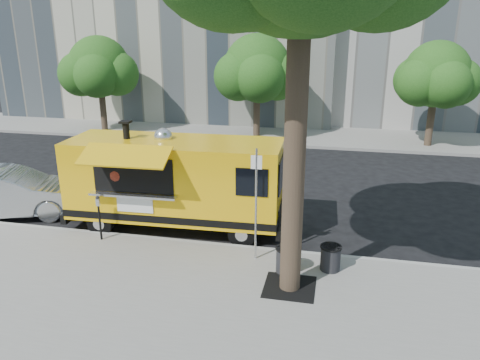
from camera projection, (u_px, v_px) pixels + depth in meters
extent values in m
plane|color=black|center=(214.00, 234.00, 14.19)|extent=(120.00, 120.00, 0.00)
cube|color=gray|center=(168.00, 305.00, 10.46)|extent=(60.00, 6.00, 0.15)
cube|color=#999993|center=(206.00, 245.00, 13.31)|extent=(60.00, 0.14, 0.16)
cube|color=gray|center=(276.00, 135.00, 26.69)|extent=(60.00, 5.00, 0.15)
cylinder|color=#33261C|center=(295.00, 154.00, 10.00)|extent=(0.48, 0.48, 6.50)
cube|color=black|center=(290.00, 287.00, 11.03)|extent=(1.20, 1.20, 0.02)
cylinder|color=#33261C|center=(103.00, 108.00, 27.14)|extent=(0.36, 0.36, 2.60)
sphere|color=#174713|center=(99.00, 67.00, 26.40)|extent=(3.42, 3.42, 3.42)
cylinder|color=#33261C|center=(257.00, 112.00, 25.72)|extent=(0.36, 0.36, 2.60)
sphere|color=#174713|center=(257.00, 68.00, 24.96)|extent=(3.60, 3.60, 3.60)
cylinder|color=#33261C|center=(431.00, 120.00, 23.64)|extent=(0.36, 0.36, 2.60)
sphere|color=#174713|center=(437.00, 74.00, 22.92)|extent=(3.24, 3.24, 3.24)
cylinder|color=silver|center=(256.00, 206.00, 11.92)|extent=(0.06, 0.06, 3.00)
cube|color=white|center=(256.00, 162.00, 11.56)|extent=(0.28, 0.02, 0.35)
cylinder|color=black|center=(100.00, 223.00, 13.33)|extent=(0.06, 0.06, 1.05)
cube|color=silver|center=(98.00, 202.00, 13.13)|extent=(0.10, 0.08, 0.22)
sphere|color=black|center=(97.00, 198.00, 13.09)|extent=(0.11, 0.11, 0.11)
cube|color=yellow|center=(176.00, 178.00, 14.11)|extent=(6.44, 2.37, 2.30)
cube|color=black|center=(177.00, 207.00, 14.40)|extent=(6.46, 2.39, 0.22)
cube|color=black|center=(282.00, 222.00, 13.93)|extent=(0.25, 2.05, 0.29)
cube|color=black|center=(80.00, 208.00, 15.04)|extent=(0.25, 2.05, 0.29)
cube|color=black|center=(282.00, 172.00, 13.45)|extent=(0.11, 1.73, 0.93)
cylinder|color=black|center=(242.00, 234.00, 13.29)|extent=(0.79, 0.30, 0.78)
cylinder|color=black|center=(252.00, 210.00, 14.97)|extent=(0.79, 0.30, 0.78)
cylinder|color=black|center=(101.00, 223.00, 14.02)|extent=(0.79, 0.30, 0.78)
cylinder|color=black|center=(125.00, 201.00, 15.70)|extent=(0.79, 0.30, 0.78)
cube|color=black|center=(134.00, 175.00, 13.19)|extent=(2.36, 0.26, 1.03)
cube|color=silver|center=(133.00, 195.00, 13.22)|extent=(2.56, 0.43, 0.06)
cube|color=yellow|center=(124.00, 156.00, 12.49)|extent=(2.48, 1.01, 0.41)
cube|color=white|center=(135.00, 204.00, 13.39)|extent=(1.08, 0.08, 0.49)
cylinder|color=black|center=(126.00, 131.00, 13.92)|extent=(0.20, 0.20, 0.54)
sphere|color=silver|center=(163.00, 137.00, 13.98)|extent=(0.55, 0.55, 0.55)
sphere|color=maroon|center=(120.00, 172.00, 13.57)|extent=(0.82, 0.82, 0.82)
cylinder|color=#FF590C|center=(117.00, 179.00, 13.39)|extent=(0.34, 0.13, 0.33)
imported|color=#ACAFB3|center=(10.00, 193.00, 15.33)|extent=(5.11, 3.14, 1.59)
cylinder|color=black|center=(286.00, 260.00, 11.62)|extent=(0.51, 0.51, 0.66)
cylinder|color=black|center=(287.00, 248.00, 11.53)|extent=(0.55, 0.55, 0.04)
cylinder|color=black|center=(330.00, 258.00, 11.72)|extent=(0.50, 0.50, 0.65)
cylinder|color=black|center=(331.00, 247.00, 11.63)|extent=(0.54, 0.54, 0.04)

